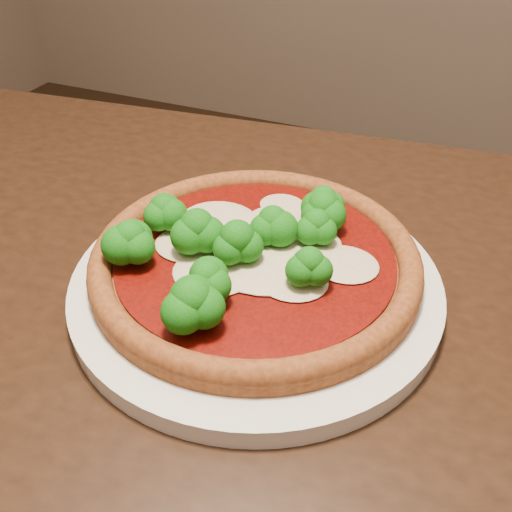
% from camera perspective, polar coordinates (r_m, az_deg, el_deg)
% --- Properties ---
extents(dining_table, '(1.17, 0.92, 0.75)m').
position_cam_1_polar(dining_table, '(0.55, -2.65, -15.60)').
color(dining_table, black).
rests_on(dining_table, floor).
extents(plate, '(0.32, 0.32, 0.02)m').
position_cam_1_polar(plate, '(0.50, 0.00, -2.81)').
color(plate, silver).
rests_on(plate, dining_table).
extents(pizza, '(0.29, 0.29, 0.06)m').
position_cam_1_polar(pizza, '(0.49, -0.36, 0.24)').
color(pizza, brown).
rests_on(pizza, plate).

